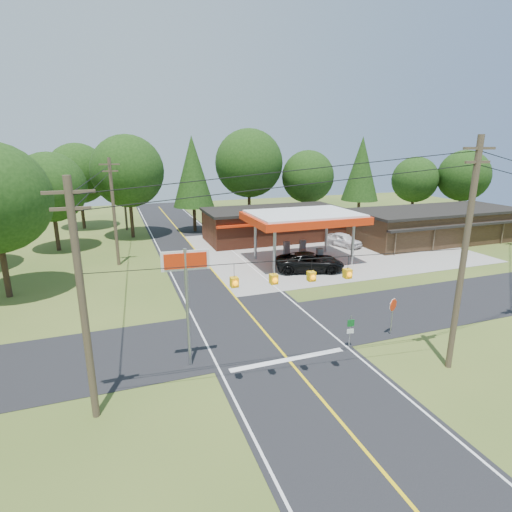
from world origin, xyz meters
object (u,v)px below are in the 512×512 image
object	(u,v)px
gas_canopy	(304,219)
suv_car	(310,262)
big_stop_sign	(186,282)
octagonal_stop_sign	(393,308)
sedan_car	(344,240)

from	to	relation	value
gas_canopy	suv_car	world-z (taller)	gas_canopy
suv_car	big_stop_sign	size ratio (longest dim) A/B	0.98
suv_car	octagonal_stop_sign	bearing A→B (deg)	-168.22
sedan_car	octagonal_stop_sign	distance (m)	22.01
suv_car	octagonal_stop_sign	size ratio (longest dim) A/B	2.60
gas_canopy	sedan_car	distance (m)	8.88
big_stop_sign	gas_canopy	bearing A→B (deg)	47.66
gas_canopy	suv_car	xyz separation A→B (m)	(-0.73, -3.00, -3.42)
big_stop_sign	octagonal_stop_sign	xyz separation A→B (m)	(12.00, -0.65, -2.85)
gas_canopy	octagonal_stop_sign	bearing A→B (deg)	-97.12
gas_canopy	sedan_car	xyz separation A→B (m)	(7.11, 4.00, -3.51)
sedan_car	suv_car	bearing A→B (deg)	-156.16
sedan_car	big_stop_sign	size ratio (longest dim) A/B	0.71
sedan_car	octagonal_stop_sign	size ratio (longest dim) A/B	1.88
suv_car	big_stop_sign	bearing A→B (deg)	150.33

